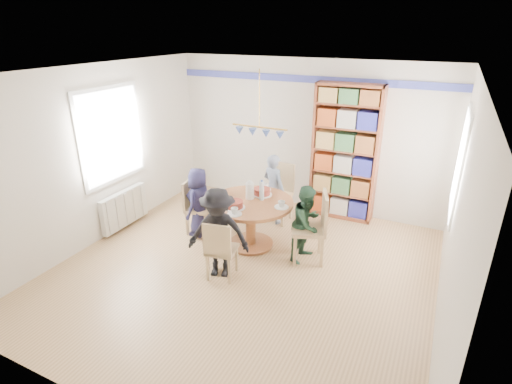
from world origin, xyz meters
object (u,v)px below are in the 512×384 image
Objects in this scene: chair_left at (195,204)px; chair_right at (315,224)px; chair_far at (279,190)px; bookshelf at (345,154)px; person_left at (199,202)px; person_right at (307,223)px; radiator at (124,208)px; dining_table at (251,213)px; person_near at (218,233)px; chair_near at (220,248)px; person_far at (274,189)px.

chair_right is at bearing 0.10° from chair_left.
chair_far is at bearing 44.41° from chair_left.
bookshelf is (0.95, 0.60, 0.60)m from chair_far.
person_left is 1.81m from person_right.
chair_right is (3.21, 0.40, 0.23)m from radiator.
chair_right reaches higher than dining_table.
dining_table is (2.19, 0.39, 0.21)m from radiator.
chair_right reaches higher than radiator.
dining_table is 1.02m from chair_right.
chair_left is at bearing -179.90° from chair_right.
chair_right is at bearing 23.57° from person_near.
chair_near is (-0.98, -1.00, -0.10)m from chair_right.
radiator is 0.77× the size of dining_table.
person_far is 0.52× the size of bookshelf.
person_near reaches higher than chair_right.
chair_left is 1.04× the size of chair_near.
chair_left reaches higher than radiator.
bookshelf is at bearing 128.13° from person_left.
radiator is 1.11× the size of chair_left.
person_far is at bearing 90.84° from dining_table.
person_near is (1.00, -0.91, 0.14)m from chair_left.
bookshelf reaches higher than chair_near.
person_left is at bearing 102.98° from person_right.
chair_near is at bearing -87.81° from dining_table.
person_far is at bearing 56.93° from person_right.
person_far reaches higher than chair_right.
chair_right reaches higher than chair_left.
person_near reaches higher than chair_near.
radiator is at bearing 50.93° from person_far.
chair_right is at bearing 0.52° from dining_table.
radiator is 1.15× the size of chair_near.
chair_left is at bearing -135.59° from chair_far.
bookshelf is (1.90, 1.69, 0.58)m from person_left.
chair_right is 1.43m from chair_far.
radiator is 2.24m from person_near.
person_left is at bearing -138.27° from bookshelf.
person_left is 0.49× the size of bookshelf.
chair_far is 0.88× the size of person_right.
chair_near reaches higher than radiator.
dining_table is 2.02m from bookshelf.
chair_right is 0.92× the size of person_left.
chair_near is 0.37× the size of bookshelf.
chair_far is (1.07, 1.04, 0.06)m from chair_left.
dining_table is at bearing 110.94° from person_far.
person_left is 2.61m from bookshelf.
dining_table is at bearing 10.03° from radiator.
person_far is (-0.05, 1.90, 0.14)m from chair_near.
bookshelf is (2.02, 1.65, 0.66)m from chair_left.
chair_right is 0.83× the size of person_near.
person_near is at bearing -138.83° from chair_right.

